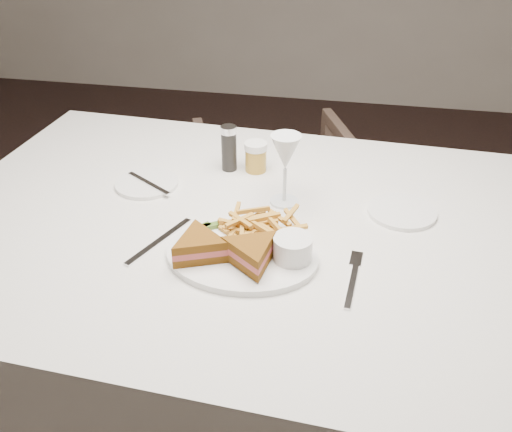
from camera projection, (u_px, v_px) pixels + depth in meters
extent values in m
plane|color=black|center=(202.00, 352.00, 1.98)|extent=(5.00, 5.00, 0.00)
cube|color=silver|center=(260.00, 342.00, 1.50)|extent=(1.59, 1.10, 0.75)
imported|color=brown|center=(277.00, 194.00, 2.29)|extent=(0.77, 0.75, 0.62)
ellipsoid|color=white|center=(242.00, 255.00, 1.18)|extent=(0.33, 0.27, 0.01)
cube|color=silver|center=(159.00, 241.00, 1.23)|extent=(0.09, 0.20, 0.00)
cylinder|color=white|center=(147.00, 183.00, 1.45)|extent=(0.16, 0.16, 0.01)
cylinder|color=white|center=(402.00, 212.00, 1.33)|extent=(0.16, 0.16, 0.01)
cylinder|color=black|center=(229.00, 148.00, 1.49)|extent=(0.04, 0.04, 0.12)
cylinder|color=#AE8229|center=(256.00, 157.00, 1.50)|extent=(0.06, 0.06, 0.08)
cube|color=#466623|center=(214.00, 226.00, 1.25)|extent=(0.06, 0.04, 0.01)
cube|color=#466623|center=(200.00, 229.00, 1.24)|extent=(0.05, 0.05, 0.01)
cylinder|color=white|center=(293.00, 248.00, 1.15)|extent=(0.08, 0.08, 0.05)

